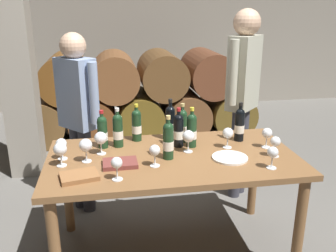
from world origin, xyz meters
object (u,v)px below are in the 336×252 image
Objects in this scene: wine_bottle_0 at (240,124)px; wine_glass_6 at (188,137)px; wine_bottle_1 at (192,130)px; wine_glass_0 at (86,146)px; wine_bottle_8 at (182,125)px; taster_seated_left at (78,109)px; dining_table at (173,168)px; wine_glass_10 at (61,145)px; wine_glass_2 at (101,139)px; wine_bottle_4 at (102,132)px; wine_bottle_7 at (118,130)px; wine_glass_4 at (117,164)px; sommelier_presenting at (243,88)px; wine_bottle_6 at (170,122)px; wine_glass_5 at (273,153)px; wine_bottle_5 at (137,125)px; wine_glass_3 at (60,150)px; wine_bottle_3 at (168,140)px; wine_bottle_2 at (179,130)px; leather_ledger at (79,176)px; wine_glass_7 at (267,134)px; wine_glass_8 at (155,151)px; wine_glass_1 at (275,142)px; serving_plate at (230,158)px; wine_glass_9 at (228,134)px.

wine_glass_6 is at bearing -159.53° from wine_bottle_0.
wine_glass_0 is (-0.74, -0.15, -0.02)m from wine_bottle_1.
taster_seated_left is (-0.79, 0.45, 0.03)m from wine_bottle_8.
dining_table is 1.01m from taster_seated_left.
wine_bottle_1 is 2.00× the size of wine_glass_10.
taster_seated_left is at bearing 107.08° from wine_glass_2.
wine_bottle_4 is at bearing 162.69° from wine_glass_6.
wine_bottle_7 is 0.57m from taster_seated_left.
wine_bottle_0 is 1.02m from wine_bottle_4.
wine_glass_4 is 0.08× the size of sommelier_presenting.
wine_bottle_6 is 2.20× the size of wine_glass_5.
wine_bottle_5 is at bearing -39.77° from taster_seated_left.
wine_bottle_4 is at bearing 152.95° from wine_glass_5.
dining_table is 5.75× the size of wine_bottle_8.
wine_glass_4 is at bearing -131.92° from wine_bottle_8.
wine_glass_3 is at bearing -167.82° from wine_bottle_1.
wine_glass_0 is (-0.61, -0.32, -0.02)m from wine_bottle_6.
sommelier_presenting is at bearing 68.15° from wine_bottle_0.
wine_bottle_0 is 0.64m from wine_bottle_3.
wine_bottle_2 is 0.19× the size of taster_seated_left.
wine_bottle_7 reaches higher than leather_ledger.
wine_glass_7 reaches higher than wine_glass_5.
wine_bottle_5 reaches higher than dining_table.
wine_bottle_3 is 0.15m from wine_glass_8.
wine_bottle_1 is at bearing -11.43° from wine_bottle_2.
wine_glass_7 is at bearing 3.33° from wine_glass_3.
wine_bottle_1 is 0.71m from wine_glass_4.
wine_bottle_3 is at bearing -174.06° from wine_glass_7.
wine_glass_7 is (1.05, -0.20, -0.02)m from wine_bottle_7.
wine_glass_1 is 0.60× the size of serving_plate.
wine_bottle_6 is at bearing 145.32° from wine_glass_1.
wine_glass_10 is at bearing -179.24° from wine_glass_9.
wine_bottle_8 is 0.19× the size of taster_seated_left.
wine_glass_8 is 0.08× the size of sommelier_presenting.
wine_bottle_0 reaches higher than wine_glass_3.
wine_glass_10 is at bearing -173.48° from wine_bottle_0.
dining_table is 11.72× the size of wine_glass_5.
wine_bottle_1 is at bearing 132.74° from wine_glass_5.
wine_glass_5 is 0.91× the size of wine_glass_6.
wine_glass_8 is (-0.31, -0.30, -0.02)m from wine_bottle_1.
leather_ledger is (-0.03, -0.24, -0.10)m from wine_glass_0.
serving_plate is at bearing 13.96° from wine_glass_4.
wine_bottle_3 is at bearing -40.74° from wine_bottle_7.
wine_glass_5 is 1.08m from sommelier_presenting.
wine_bottle_6 is (0.08, 0.36, 0.01)m from wine_bottle_3.
wine_bottle_6 is at bearing 156.76° from wine_glass_7.
wine_bottle_6 is 0.78m from wine_glass_1.
wine_bottle_0 is 1.85× the size of wine_glass_2.
wine_bottle_1 reaches higher than serving_plate.
wine_bottle_4 is (-1.02, 0.02, -0.01)m from wine_bottle_0.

